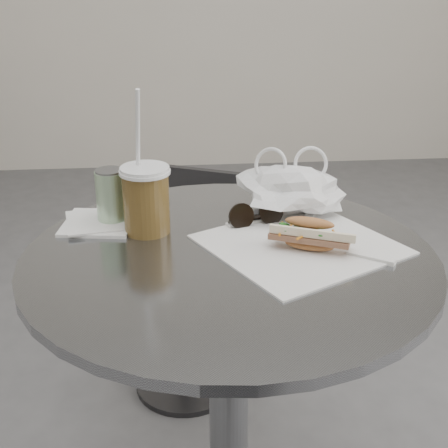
{
  "coord_description": "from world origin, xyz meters",
  "views": [
    {
      "loc": [
        -0.1,
        -0.82,
        1.24
      ],
      "look_at": [
        -0.01,
        0.22,
        0.79
      ],
      "focal_mm": 50.0,
      "sensor_mm": 36.0,
      "label": 1
    }
  ],
  "objects": [
    {
      "name": "sunglasses",
      "position": [
        0.07,
        0.33,
        0.76
      ],
      "size": [
        0.12,
        0.06,
        0.05
      ],
      "rotation": [
        0.0,
        0.0,
        0.28
      ],
      "color": "black",
      "rests_on": "cafe_table"
    },
    {
      "name": "cafe_table",
      "position": [
        0.0,
        0.2,
        0.47
      ],
      "size": [
        0.76,
        0.76,
        0.74
      ],
      "color": "slate",
      "rests_on": "ground"
    },
    {
      "name": "banh_mi",
      "position": [
        0.15,
        0.2,
        0.77
      ],
      "size": [
        0.19,
        0.14,
        0.06
      ],
      "rotation": [
        0.0,
        0.0,
        -0.41
      ],
      "color": "#B06D42",
      "rests_on": "sandwich_paper"
    },
    {
      "name": "iced_coffee",
      "position": [
        -0.15,
        0.32,
        0.81
      ],
      "size": [
        0.1,
        0.1,
        0.29
      ],
      "color": "brown",
      "rests_on": "cafe_table"
    },
    {
      "name": "plastic_bag",
      "position": [
        0.14,
        0.37,
        0.79
      ],
      "size": [
        0.24,
        0.21,
        0.1
      ],
      "primitive_type": null,
      "rotation": [
        0.0,
        0.0,
        -0.27
      ],
      "color": "white",
      "rests_on": "cafe_table"
    },
    {
      "name": "drink_can",
      "position": [
        -0.22,
        0.36,
        0.8
      ],
      "size": [
        0.06,
        0.06,
        0.11
      ],
      "color": "#64A05D",
      "rests_on": "cafe_table"
    },
    {
      "name": "sandwich_paper",
      "position": [
        0.14,
        0.22,
        0.74
      ],
      "size": [
        0.42,
        0.41,
        0.0
      ],
      "primitive_type": "cube",
      "rotation": [
        0.0,
        0.0,
        0.49
      ],
      "color": "white",
      "rests_on": "cafe_table"
    },
    {
      "name": "napkin_stack",
      "position": [
        -0.25,
        0.36,
        0.74
      ],
      "size": [
        0.16,
        0.16,
        0.01
      ],
      "color": "white",
      "rests_on": "cafe_table"
    },
    {
      "name": "chair_far",
      "position": [
        -0.06,
        0.82,
        0.3
      ],
      "size": [
        0.37,
        0.39,
        0.66
      ],
      "rotation": [
        0.0,
        0.0,
        2.72
      ],
      "color": "#2C2C2F",
      "rests_on": "ground"
    }
  ]
}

